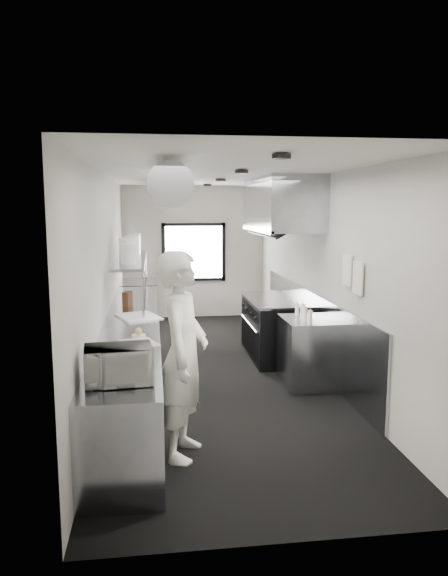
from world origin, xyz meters
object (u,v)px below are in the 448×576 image
object	(u,v)px
pass_shelf	(132,260)
deli_tub_b	(104,358)
line_cook	(183,355)
small_plate	(139,335)
knife_block	(127,299)
exhaust_hood	(281,205)
squeeze_bottle_a	(310,317)
squeeze_bottle_c	(302,312)
plate_stack_d	(134,244)
range	(276,328)
microwave	(119,365)
squeeze_bottle_d	(303,311)
cutting_board	(138,317)
far_work_table	(139,304)
squeeze_bottle_e	(297,309)
squeeze_bottle_b	(305,314)
prep_counter	(133,354)
plate_stack_a	(129,254)
bottle_station	(308,352)
deli_tub_a	(107,372)
plate_stack_b	(128,249)
plate_stack_c	(132,246)

from	to	relation	value
pass_shelf	deli_tub_b	xyz separation A→B (m)	(-0.15, -3.39, -0.59)
line_cook	small_plate	bearing A→B (deg)	35.59
pass_shelf	knife_block	distance (m)	0.69
exhaust_hood	squeeze_bottle_a	world-z (taller)	exhaust_hood
knife_block	squeeze_bottle_c	world-z (taller)	knife_block
exhaust_hood	squeeze_bottle_c	size ratio (longest dim) A/B	11.53
plate_stack_d	range	bearing A→B (deg)	-25.21
microwave	deli_tub_b	size ratio (longest dim) A/B	3.86
pass_shelf	squeeze_bottle_d	world-z (taller)	pass_shelf
range	cutting_board	bearing A→B (deg)	-154.24
far_work_table	squeeze_bottle_a	world-z (taller)	squeeze_bottle_a
deli_tub_b	squeeze_bottle_e	world-z (taller)	squeeze_bottle_e
small_plate	squeeze_bottle_d	distance (m)	2.29
exhaust_hood	small_plate	distance (m)	3.31
squeeze_bottle_c	line_cook	bearing A→B (deg)	-132.43
range	cutting_board	xyz separation A→B (m)	(-2.11, -1.02, 0.44)
range	squeeze_bottle_e	size ratio (longest dim) A/B	9.79
squeeze_bottle_c	cutting_board	bearing A→B (deg)	170.12
squeeze_bottle_b	pass_shelf	bearing A→B (deg)	140.75
prep_counter	plate_stack_a	size ratio (longest dim) A/B	21.02
line_cook	squeeze_bottle_a	size ratio (longest dim) A/B	11.43
squeeze_bottle_c	squeeze_bottle_d	bearing A→B (deg)	72.59
bottle_station	deli_tub_a	size ratio (longest dim) A/B	6.36
exhaust_hood	knife_block	bearing A→B (deg)	-176.62
pass_shelf	deli_tub_b	world-z (taller)	pass_shelf
plate_stack_b	squeeze_bottle_b	size ratio (longest dim) A/B	1.77
deli_tub_a	plate_stack_a	size ratio (longest dim) A/B	0.50
microwave	squeeze_bottle_a	world-z (taller)	microwave
small_plate	plate_stack_c	world-z (taller)	plate_stack_c
plate_stack_a	squeeze_bottle_b	bearing A→B (deg)	-23.92
bottle_station	knife_block	distance (m)	2.77
squeeze_bottle_c	squeeze_bottle_d	distance (m)	0.12
line_cook	microwave	distance (m)	0.73
plate_stack_d	far_work_table	bearing A→B (deg)	88.95
knife_block	cutting_board	bearing A→B (deg)	-58.91
deli_tub_b	plate_stack_a	xyz separation A→B (m)	(0.15, 2.55, 0.76)
far_work_table	cutting_board	bearing A→B (deg)	-88.67
range	small_plate	xyz separation A→B (m)	(-2.08, -2.05, 0.44)
plate_stack_a	plate_stack_c	world-z (taller)	plate_stack_c
knife_block	plate_stack_b	xyz separation A→B (m)	(0.02, 0.05, 0.73)
bottle_station	pass_shelf	bearing A→B (deg)	144.01
pass_shelf	squeeze_bottle_a	size ratio (longest dim) A/B	17.45
prep_counter	plate_stack_a	world-z (taller)	plate_stack_a
plate_stack_b	squeeze_bottle_a	bearing A→B (deg)	-34.79
exhaust_hood	squeeze_bottle_e	xyz separation A→B (m)	(-0.03, -1.14, -1.41)
deli_tub_a	plate_stack_b	world-z (taller)	plate_stack_b
far_work_table	line_cook	distance (m)	5.77
small_plate	cutting_board	size ratio (longest dim) A/B	0.26
bottle_station	cutting_board	bearing A→B (deg)	170.18
small_plate	plate_stack_c	xyz separation A→B (m)	(-0.15, 2.61, 0.83)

